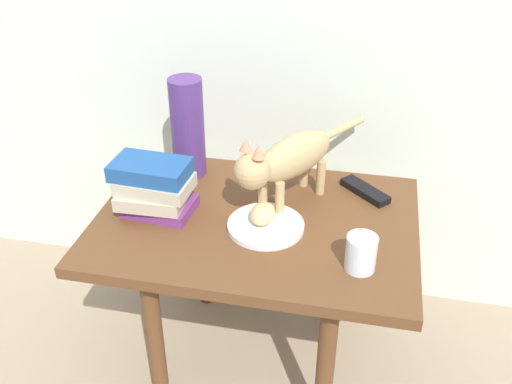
% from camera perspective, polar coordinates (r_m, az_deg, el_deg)
% --- Properties ---
extents(ground_plane, '(6.00, 6.00, 0.00)m').
position_cam_1_polar(ground_plane, '(1.82, 0.00, -15.88)').
color(ground_plane, gray).
extents(side_table, '(0.81, 0.58, 0.50)m').
position_cam_1_polar(side_table, '(1.52, 0.00, -4.72)').
color(side_table, brown).
rests_on(side_table, ground).
extents(plate, '(0.19, 0.19, 0.01)m').
position_cam_1_polar(plate, '(1.44, 0.96, -3.32)').
color(plate, white).
rests_on(plate, side_table).
extents(bread_roll, '(0.07, 0.09, 0.05)m').
position_cam_1_polar(bread_roll, '(1.43, 0.66, -2.14)').
color(bread_roll, '#E0BC7A').
rests_on(bread_roll, plate).
extents(cat, '(0.29, 0.41, 0.23)m').
position_cam_1_polar(cat, '(1.48, 3.02, 3.18)').
color(cat, tan).
rests_on(cat, side_table).
extents(book_stack, '(0.20, 0.14, 0.14)m').
position_cam_1_polar(book_stack, '(1.50, -9.95, 0.44)').
color(book_stack, '#72337A').
rests_on(book_stack, side_table).
extents(green_vase, '(0.09, 0.09, 0.28)m').
position_cam_1_polar(green_vase, '(1.63, -6.71, 6.27)').
color(green_vase, '#4C2D72').
rests_on(green_vase, side_table).
extents(candle_jar, '(0.07, 0.07, 0.08)m').
position_cam_1_polar(candle_jar, '(1.32, 10.23, -6.07)').
color(candle_jar, silver).
rests_on(candle_jar, side_table).
extents(tv_remote, '(0.14, 0.13, 0.02)m').
position_cam_1_polar(tv_remote, '(1.60, 10.63, 0.12)').
color(tv_remote, black).
rests_on(tv_remote, side_table).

